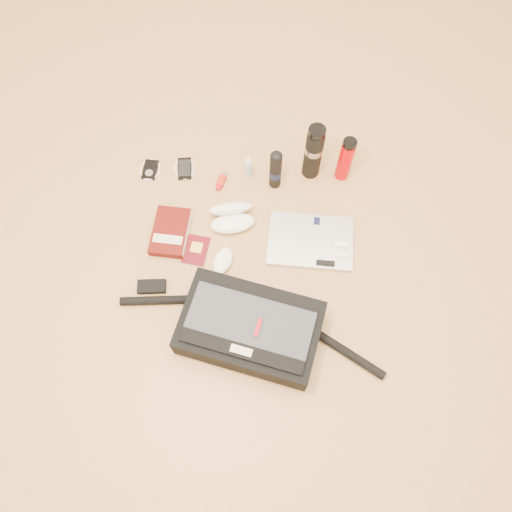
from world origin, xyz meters
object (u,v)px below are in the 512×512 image
object	(u,v)px
laptop	(311,241)
thermos_red	(345,159)
thermos_black	(314,152)
messenger_bag	(249,328)
book	(171,232)

from	to	relation	value
laptop	thermos_red	xyz separation A→B (m)	(0.13, 0.32, 0.10)
laptop	thermos_black	world-z (taller)	thermos_black
messenger_bag	book	world-z (taller)	messenger_bag
book	thermos_black	bearing A→B (deg)	34.61
thermos_black	thermos_red	size ratio (longest dim) A/B	1.24
laptop	book	distance (m)	0.55
book	thermos_red	world-z (taller)	thermos_red
messenger_bag	thermos_red	distance (m)	0.77
messenger_bag	laptop	distance (m)	0.43
thermos_black	thermos_red	world-z (taller)	thermos_black
messenger_bag	laptop	world-z (taller)	messenger_bag
messenger_bag	thermos_red	bearing A→B (deg)	76.88
messenger_bag	laptop	size ratio (longest dim) A/B	2.81
book	thermos_black	distance (m)	0.64
thermos_black	book	bearing A→B (deg)	-150.80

